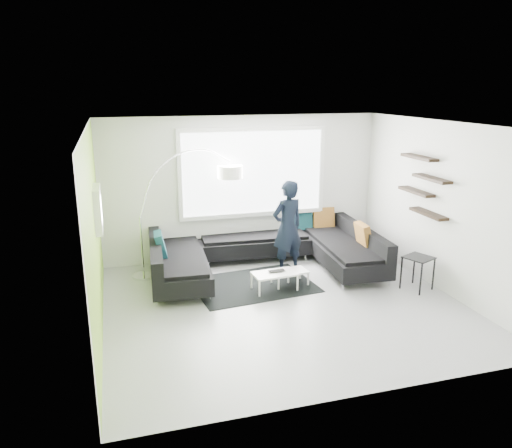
{
  "coord_description": "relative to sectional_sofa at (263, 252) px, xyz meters",
  "views": [
    {
      "loc": [
        -2.45,
        -6.83,
        3.34
      ],
      "look_at": [
        -0.2,
        0.9,
        1.1
      ],
      "focal_mm": 35.0,
      "sensor_mm": 36.0,
      "label": 1
    }
  ],
  "objects": [
    {
      "name": "ground",
      "position": [
        -0.11,
        -1.5,
        -0.39
      ],
      "size": [
        5.5,
        5.5,
        0.0
      ],
      "primitive_type": "plane",
      "color": "gray",
      "rests_on": "ground"
    },
    {
      "name": "room_shell",
      "position": [
        -0.07,
        -1.29,
        1.42
      ],
      "size": [
        5.54,
        5.04,
        2.82
      ],
      "color": "silver",
      "rests_on": "ground"
    },
    {
      "name": "sectional_sofa",
      "position": [
        0.0,
        0.0,
        0.0
      ],
      "size": [
        4.22,
        2.77,
        0.88
      ],
      "rotation": [
        0.0,
        0.0,
        -0.06
      ],
      "color": "black",
      "rests_on": "ground"
    },
    {
      "name": "rug",
      "position": [
        -0.35,
        -0.58,
        -0.38
      ],
      "size": [
        2.15,
        1.66,
        0.01
      ],
      "primitive_type": "cube",
      "rotation": [
        0.0,
        0.0,
        0.1
      ],
      "color": "black",
      "rests_on": "ground"
    },
    {
      "name": "coffee_table",
      "position": [
        0.1,
        -0.81,
        -0.23
      ],
      "size": [
        0.98,
        0.62,
        0.31
      ],
      "primitive_type": "cube",
      "rotation": [
        0.0,
        0.0,
        0.08
      ],
      "color": "white",
      "rests_on": "ground"
    },
    {
      "name": "arc_lamp",
      "position": [
        -2.15,
        0.33,
        0.73
      ],
      "size": [
        2.25,
        1.36,
        2.24
      ],
      "primitive_type": null,
      "rotation": [
        0.0,
        0.0,
        0.22
      ],
      "color": "silver",
      "rests_on": "ground"
    },
    {
      "name": "side_table",
      "position": [
        2.26,
        -1.53,
        -0.1
      ],
      "size": [
        0.55,
        0.55,
        0.58
      ],
      "primitive_type": "cube",
      "rotation": [
        0.0,
        0.0,
        0.41
      ],
      "color": "black",
      "rests_on": "ground"
    },
    {
      "name": "person",
      "position": [
        0.42,
        -0.16,
        0.48
      ],
      "size": [
        0.85,
        0.74,
        1.73
      ],
      "primitive_type": "imported",
      "rotation": [
        0.0,
        0.0,
        3.42
      ],
      "color": "black",
      "rests_on": "ground"
    },
    {
      "name": "laptop",
      "position": [
        -0.01,
        -0.88,
        -0.07
      ],
      "size": [
        0.31,
        0.22,
        0.02
      ],
      "primitive_type": "imported",
      "rotation": [
        0.0,
        0.0,
        0.07
      ],
      "color": "black",
      "rests_on": "coffee_table"
    }
  ]
}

